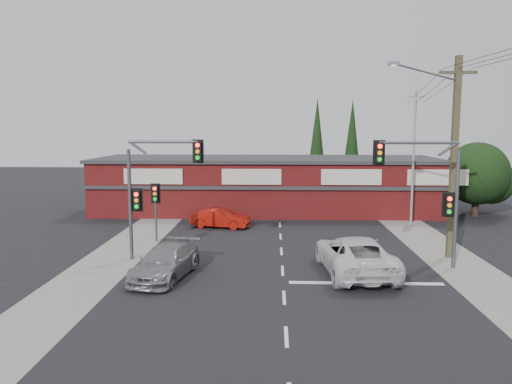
{
  "coord_description": "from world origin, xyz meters",
  "views": [
    {
      "loc": [
        -0.41,
        -22.04,
        6.53
      ],
      "look_at": [
        -1.32,
        3.0,
        3.3
      ],
      "focal_mm": 35.0,
      "sensor_mm": 36.0,
      "label": 1
    }
  ],
  "objects_px": {
    "silver_suv": "(166,262)",
    "red_sedan": "(220,218)",
    "shop_building": "(267,184)",
    "utility_pole": "(452,151)",
    "white_suv": "(355,255)"
  },
  "relations": [
    {
      "from": "red_sedan",
      "to": "shop_building",
      "type": "xyz_separation_m",
      "value": [
        2.93,
        6.87,
        1.5
      ]
    },
    {
      "from": "red_sedan",
      "to": "utility_pole",
      "type": "bearing_deg",
      "value": -107.57
    },
    {
      "from": "silver_suv",
      "to": "shop_building",
      "type": "distance_m",
      "value": 18.48
    },
    {
      "from": "shop_building",
      "to": "red_sedan",
      "type": "bearing_deg",
      "value": -113.1
    },
    {
      "from": "white_suv",
      "to": "utility_pole",
      "type": "xyz_separation_m",
      "value": [
        5.12,
        3.0,
        4.54
      ]
    },
    {
      "from": "white_suv",
      "to": "silver_suv",
      "type": "distance_m",
      "value": 8.44
    },
    {
      "from": "red_sedan",
      "to": "utility_pole",
      "type": "height_order",
      "value": "utility_pole"
    },
    {
      "from": "silver_suv",
      "to": "red_sedan",
      "type": "height_order",
      "value": "silver_suv"
    },
    {
      "from": "red_sedan",
      "to": "utility_pole",
      "type": "xyz_separation_m",
      "value": [
        12.29,
        -7.12,
        4.76
      ]
    },
    {
      "from": "shop_building",
      "to": "utility_pole",
      "type": "xyz_separation_m",
      "value": [
        9.36,
        -14.0,
        3.26
      ]
    },
    {
      "from": "white_suv",
      "to": "shop_building",
      "type": "bearing_deg",
      "value": -80.78
    },
    {
      "from": "silver_suv",
      "to": "shop_building",
      "type": "bearing_deg",
      "value": 87.17
    },
    {
      "from": "silver_suv",
      "to": "red_sedan",
      "type": "bearing_deg",
      "value": 93.92
    },
    {
      "from": "white_suv",
      "to": "red_sedan",
      "type": "distance_m",
      "value": 12.41
    },
    {
      "from": "white_suv",
      "to": "red_sedan",
      "type": "relative_size",
      "value": 1.59
    }
  ]
}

